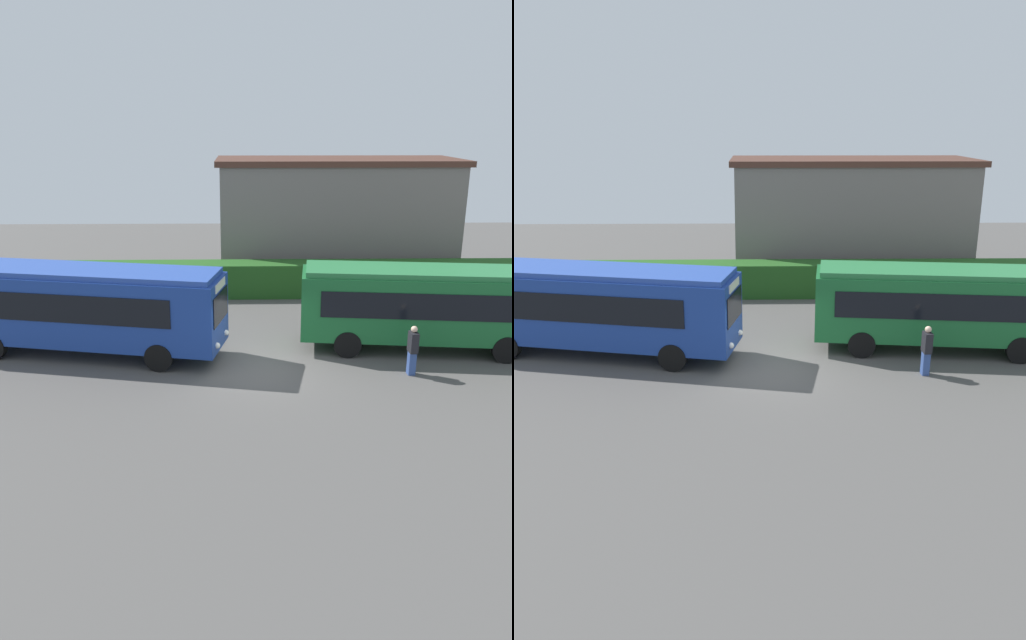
% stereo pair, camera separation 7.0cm
% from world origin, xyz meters
% --- Properties ---
extents(ground_plane, '(64.00, 64.00, 0.00)m').
position_xyz_m(ground_plane, '(0.00, 0.00, 0.00)').
color(ground_plane, '#514F4C').
extents(bus_blue, '(10.50, 4.45, 3.26)m').
position_xyz_m(bus_blue, '(-6.26, 1.76, 1.88)').
color(bus_blue, navy).
rests_on(bus_blue, ground_plane).
extents(bus_green, '(9.38, 3.39, 3.15)m').
position_xyz_m(bus_green, '(6.27, 1.91, 1.81)').
color(bus_green, '#19602D').
rests_on(bus_green, ground_plane).
extents(person_left, '(0.48, 0.35, 1.64)m').
position_xyz_m(person_left, '(-6.16, 4.19, 0.86)').
color(person_left, maroon).
rests_on(person_left, ground_plane).
extents(person_center, '(0.37, 0.46, 1.83)m').
position_xyz_m(person_center, '(4.36, 5.92, 0.97)').
color(person_center, '#4C6B47').
rests_on(person_center, ground_plane).
extents(person_right, '(0.28, 0.45, 1.75)m').
position_xyz_m(person_right, '(5.26, -0.46, 0.92)').
color(person_right, '#334C8C').
rests_on(person_right, ground_plane).
extents(person_far, '(0.53, 0.51, 1.71)m').
position_xyz_m(person_far, '(5.47, 4.17, 0.90)').
color(person_far, olive).
rests_on(person_far, ground_plane).
extents(hedge_row, '(44.00, 1.57, 1.66)m').
position_xyz_m(hedge_row, '(0.00, 9.58, 0.83)').
color(hedge_row, '#23541D').
rests_on(hedge_row, ground_plane).
extents(depot_building, '(12.97, 5.61, 6.40)m').
position_xyz_m(depot_building, '(4.63, 13.78, 3.21)').
color(depot_building, slate).
rests_on(depot_building, ground_plane).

